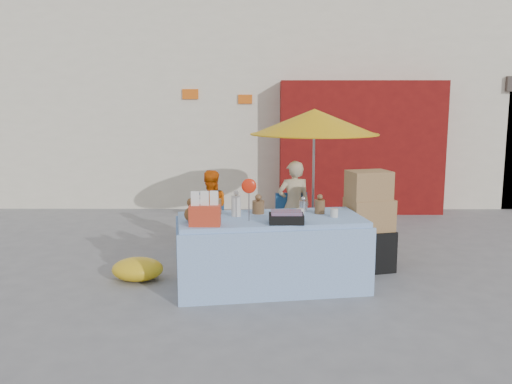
{
  "coord_description": "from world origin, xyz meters",
  "views": [
    {
      "loc": [
        0.18,
        -6.53,
        2.18
      ],
      "look_at": [
        0.14,
        0.6,
        1.0
      ],
      "focal_mm": 38.0,
      "sensor_mm": 36.0,
      "label": 1
    }
  ],
  "objects_px": {
    "market_table": "(270,251)",
    "vendor_orange": "(210,210)",
    "chair_right": "(294,235)",
    "chair_left": "(209,235)",
    "vendor_beige": "(294,205)",
    "umbrella": "(314,122)",
    "box_stack": "(368,225)"
  },
  "relations": [
    {
      "from": "chair_right",
      "to": "vendor_beige",
      "type": "height_order",
      "value": "vendor_beige"
    },
    {
      "from": "vendor_beige",
      "to": "umbrella",
      "type": "xyz_separation_m",
      "value": [
        0.3,
        0.15,
        1.22
      ]
    },
    {
      "from": "vendor_orange",
      "to": "umbrella",
      "type": "height_order",
      "value": "umbrella"
    },
    {
      "from": "chair_right",
      "to": "umbrella",
      "type": "xyz_separation_m",
      "value": [
        0.3,
        0.28,
        1.64
      ]
    },
    {
      "from": "vendor_beige",
      "to": "chair_left",
      "type": "bearing_deg",
      "value": -2.91
    },
    {
      "from": "box_stack",
      "to": "chair_right",
      "type": "bearing_deg",
      "value": 136.05
    },
    {
      "from": "chair_right",
      "to": "vendor_beige",
      "type": "distance_m",
      "value": 0.43
    },
    {
      "from": "chair_right",
      "to": "vendor_orange",
      "type": "relative_size",
      "value": 0.71
    },
    {
      "from": "vendor_orange",
      "to": "umbrella",
      "type": "xyz_separation_m",
      "value": [
        1.55,
        0.15,
        1.29
      ]
    },
    {
      "from": "market_table",
      "to": "chair_right",
      "type": "distance_m",
      "value": 1.61
    },
    {
      "from": "vendor_orange",
      "to": "vendor_beige",
      "type": "distance_m",
      "value": 1.25
    },
    {
      "from": "vendor_beige",
      "to": "vendor_orange",
      "type": "bearing_deg",
      "value": -9.03
    },
    {
      "from": "chair_left",
      "to": "vendor_orange",
      "type": "distance_m",
      "value": 0.37
    },
    {
      "from": "chair_right",
      "to": "vendor_beige",
      "type": "relative_size",
      "value": 0.64
    },
    {
      "from": "market_table",
      "to": "vendor_orange",
      "type": "bearing_deg",
      "value": 107.92
    },
    {
      "from": "chair_left",
      "to": "chair_right",
      "type": "distance_m",
      "value": 1.25
    },
    {
      "from": "vendor_beige",
      "to": "umbrella",
      "type": "height_order",
      "value": "umbrella"
    },
    {
      "from": "vendor_orange",
      "to": "box_stack",
      "type": "height_order",
      "value": "box_stack"
    },
    {
      "from": "chair_right",
      "to": "box_stack",
      "type": "xyz_separation_m",
      "value": [
        0.91,
        -0.88,
        0.35
      ]
    },
    {
      "from": "market_table",
      "to": "chair_right",
      "type": "bearing_deg",
      "value": 66.88
    },
    {
      "from": "umbrella",
      "to": "box_stack",
      "type": "height_order",
      "value": "umbrella"
    },
    {
      "from": "chair_left",
      "to": "umbrella",
      "type": "bearing_deg",
      "value": 1.35
    },
    {
      "from": "vendor_orange",
      "to": "box_stack",
      "type": "bearing_deg",
      "value": 145.81
    },
    {
      "from": "umbrella",
      "to": "market_table",
      "type": "bearing_deg",
      "value": -110.54
    },
    {
      "from": "market_table",
      "to": "chair_left",
      "type": "distance_m",
      "value": 1.79
    },
    {
      "from": "chair_right",
      "to": "vendor_orange",
      "type": "distance_m",
      "value": 1.3
    },
    {
      "from": "chair_left",
      "to": "vendor_orange",
      "type": "xyz_separation_m",
      "value": [
        0.0,
        0.13,
        0.34
      ]
    },
    {
      "from": "vendor_orange",
      "to": "vendor_beige",
      "type": "relative_size",
      "value": 0.89
    },
    {
      "from": "vendor_orange",
      "to": "box_stack",
      "type": "xyz_separation_m",
      "value": [
        2.16,
        -1.01,
        0.01
      ]
    },
    {
      "from": "chair_left",
      "to": "vendor_beige",
      "type": "relative_size",
      "value": 0.64
    },
    {
      "from": "market_table",
      "to": "chair_right",
      "type": "xyz_separation_m",
      "value": [
        0.39,
        1.55,
        -0.18
      ]
    },
    {
      "from": "market_table",
      "to": "umbrella",
      "type": "distance_m",
      "value": 2.44
    }
  ]
}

